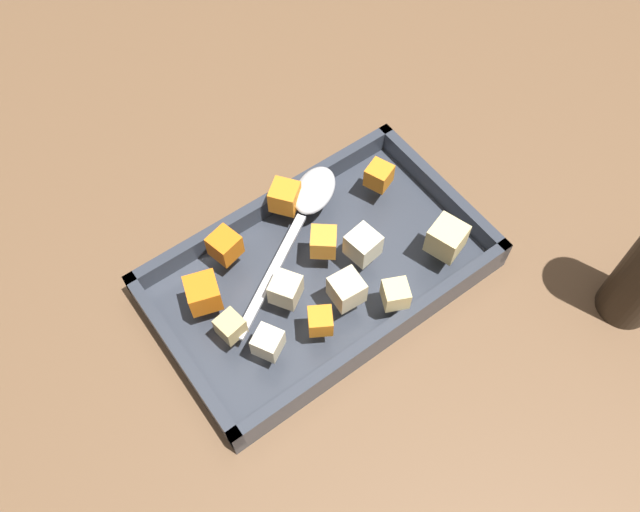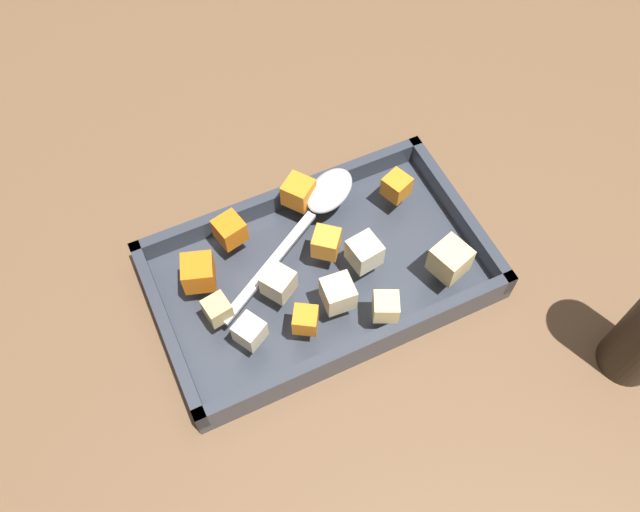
# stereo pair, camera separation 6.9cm
# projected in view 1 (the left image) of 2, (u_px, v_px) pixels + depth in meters

# --- Properties ---
(ground_plane) EXTENTS (4.00, 4.00, 0.00)m
(ground_plane) POSITION_uv_depth(u_px,v_px,m) (320.00, 265.00, 0.74)
(ground_plane) COLOR brown
(baking_dish) EXTENTS (0.36, 0.21, 0.04)m
(baking_dish) POSITION_uv_depth(u_px,v_px,m) (320.00, 274.00, 0.72)
(baking_dish) COLOR #333842
(baking_dish) RESTS_ON ground_plane
(carrot_chunk_center) EXTENTS (0.04, 0.04, 0.03)m
(carrot_chunk_center) POSITION_uv_depth(u_px,v_px,m) (203.00, 293.00, 0.66)
(carrot_chunk_center) COLOR orange
(carrot_chunk_center) RESTS_ON baking_dish
(carrot_chunk_near_right) EXTENTS (0.04, 0.04, 0.03)m
(carrot_chunk_near_right) POSITION_uv_depth(u_px,v_px,m) (320.00, 244.00, 0.69)
(carrot_chunk_near_right) COLOR orange
(carrot_chunk_near_right) RESTS_ON baking_dish
(carrot_chunk_under_handle) EXTENTS (0.04, 0.04, 0.03)m
(carrot_chunk_under_handle) POSITION_uv_depth(u_px,v_px,m) (286.00, 196.00, 0.72)
(carrot_chunk_under_handle) COLOR orange
(carrot_chunk_under_handle) RESTS_ON baking_dish
(carrot_chunk_mid_right) EXTENTS (0.03, 0.03, 0.02)m
(carrot_chunk_mid_right) POSITION_uv_depth(u_px,v_px,m) (320.00, 321.00, 0.65)
(carrot_chunk_mid_right) COLOR orange
(carrot_chunk_mid_right) RESTS_ON baking_dish
(carrot_chunk_far_right) EXTENTS (0.03, 0.03, 0.03)m
(carrot_chunk_far_right) POSITION_uv_depth(u_px,v_px,m) (379.00, 176.00, 0.74)
(carrot_chunk_far_right) COLOR orange
(carrot_chunk_far_right) RESTS_ON baking_dish
(carrot_chunk_heap_side) EXTENTS (0.03, 0.03, 0.03)m
(carrot_chunk_heap_side) POSITION_uv_depth(u_px,v_px,m) (225.00, 246.00, 0.69)
(carrot_chunk_heap_side) COLOR orange
(carrot_chunk_heap_side) RESTS_ON baking_dish
(potato_chunk_rim_edge) EXTENTS (0.03, 0.03, 0.03)m
(potato_chunk_rim_edge) POSITION_uv_depth(u_px,v_px,m) (268.00, 343.00, 0.64)
(potato_chunk_rim_edge) COLOR beige
(potato_chunk_rim_edge) RESTS_ON baking_dish
(potato_chunk_corner_ne) EXTENTS (0.03, 0.03, 0.03)m
(potato_chunk_corner_ne) POSITION_uv_depth(u_px,v_px,m) (363.00, 245.00, 0.69)
(potato_chunk_corner_ne) COLOR beige
(potato_chunk_corner_ne) RESTS_ON baking_dish
(potato_chunk_heap_top) EXTENTS (0.03, 0.03, 0.03)m
(potato_chunk_heap_top) POSITION_uv_depth(u_px,v_px,m) (396.00, 294.00, 0.66)
(potato_chunk_heap_top) COLOR #E0CC89
(potato_chunk_heap_top) RESTS_ON baking_dish
(potato_chunk_near_spoon) EXTENTS (0.04, 0.04, 0.03)m
(potato_chunk_near_spoon) POSITION_uv_depth(u_px,v_px,m) (447.00, 238.00, 0.69)
(potato_chunk_near_spoon) COLOR #E0CC89
(potato_chunk_near_spoon) RESTS_ON baking_dish
(potato_chunk_corner_sw) EXTENTS (0.03, 0.03, 0.02)m
(potato_chunk_corner_sw) POSITION_uv_depth(u_px,v_px,m) (230.00, 326.00, 0.65)
(potato_chunk_corner_sw) COLOR tan
(potato_chunk_corner_sw) RESTS_ON baking_dish
(potato_chunk_near_left) EXTENTS (0.04, 0.04, 0.03)m
(potato_chunk_near_left) POSITION_uv_depth(u_px,v_px,m) (286.00, 289.00, 0.67)
(potato_chunk_near_left) COLOR beige
(potato_chunk_near_left) RESTS_ON baking_dish
(potato_chunk_mid_left) EXTENTS (0.03, 0.03, 0.03)m
(potato_chunk_mid_left) POSITION_uv_depth(u_px,v_px,m) (347.00, 290.00, 0.66)
(potato_chunk_mid_left) COLOR beige
(potato_chunk_mid_left) RESTS_ON baking_dish
(serving_spoon) EXTENTS (0.21, 0.14, 0.02)m
(serving_spoon) POSITION_uv_depth(u_px,v_px,m) (310.00, 200.00, 0.73)
(serving_spoon) COLOR silver
(serving_spoon) RESTS_ON baking_dish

